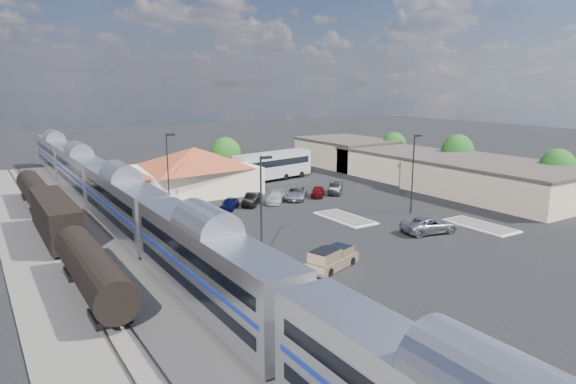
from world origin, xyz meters
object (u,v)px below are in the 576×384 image
pickup_truck (333,258)px  coach_bus (273,164)px  station_depot (194,170)px  suv (430,225)px

pickup_truck → coach_bus: size_ratio=0.39×
coach_bus → station_depot: bearing=87.3°
station_depot → suv: size_ratio=3.15×
station_depot → coach_bus: station_depot is taller
suv → station_depot: bearing=33.2°
station_depot → suv: station_depot is taller
station_depot → pickup_truck: bearing=-93.3°
pickup_truck → suv: 14.53m
station_depot → suv: 33.19m
suv → coach_bus: size_ratio=0.42×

